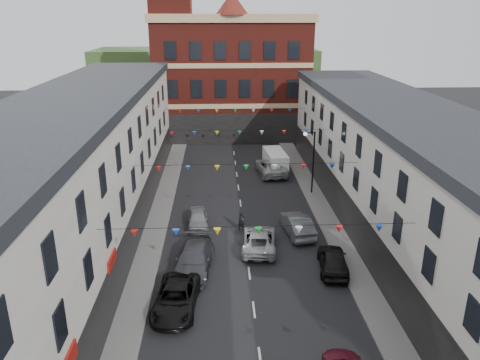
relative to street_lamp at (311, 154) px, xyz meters
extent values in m
plane|color=black|center=(-6.55, -14.00, -3.90)|extent=(160.00, 160.00, 0.00)
cube|color=#605E5B|center=(-13.45, -12.00, -3.83)|extent=(1.80, 64.00, 0.15)
cube|color=#605E5B|center=(0.35, -12.00, -3.83)|extent=(1.80, 64.00, 0.15)
cube|color=beige|center=(-18.35, -13.00, 1.10)|extent=(8.00, 56.00, 10.00)
cube|color=black|center=(-18.35, -13.00, 6.45)|extent=(8.40, 56.00, 0.70)
cube|color=black|center=(-14.30, -13.00, -2.30)|extent=(0.12, 56.00, 3.20)
cube|color=beige|center=(5.25, -13.00, 0.60)|extent=(8.00, 56.00, 9.00)
cube|color=black|center=(5.25, -13.00, 5.45)|extent=(8.40, 56.00, 0.70)
cube|color=black|center=(1.20, -13.00, -2.30)|extent=(0.12, 56.00, 3.20)
cube|color=maroon|center=(-6.55, 24.00, 3.60)|extent=(20.00, 12.00, 15.00)
cube|color=tan|center=(-6.55, 24.00, 11.60)|extent=(20.60, 12.60, 1.00)
cone|color=maroon|center=(-6.55, 19.00, 13.30)|extent=(4.00, 4.00, 2.60)
cube|color=maroon|center=(-14.05, 21.00, 8.10)|extent=(5.00, 5.00, 24.00)
cube|color=#365326|center=(-10.55, 48.00, 1.10)|extent=(40.00, 14.00, 10.00)
cylinder|color=black|center=(0.25, 0.00, -0.90)|extent=(0.14, 0.14, 6.00)
cylinder|color=black|center=(-0.15, 0.00, 2.00)|extent=(0.90, 0.10, 0.10)
sphere|color=beige|center=(-0.60, 0.00, 1.90)|extent=(0.36, 0.36, 0.36)
imported|color=black|center=(-10.98, -17.71, -3.19)|extent=(2.81, 5.31, 1.42)
imported|color=#404148|center=(-10.15, -13.38, -3.10)|extent=(2.90, 5.77, 1.61)
imported|color=gray|center=(-10.15, -6.69, -3.24)|extent=(1.80, 4.00, 1.34)
imported|color=black|center=(-1.05, -13.91, -3.15)|extent=(2.32, 4.64, 1.52)
imported|color=#53575B|center=(-2.53, -8.37, -3.11)|extent=(2.30, 4.98, 1.58)
imported|color=#9FA2A3|center=(-2.95, 5.93, -3.10)|extent=(3.29, 6.07, 1.62)
imported|color=#A1A2A8|center=(-5.61, -10.59, -3.19)|extent=(2.89, 5.36, 1.43)
cube|color=white|center=(-2.40, 6.83, -2.80)|extent=(2.32, 5.13, 2.20)
imported|color=black|center=(-6.74, -7.57, -3.13)|extent=(0.65, 0.53, 1.54)
camera|label=1|loc=(-8.42, -40.63, 12.04)|focal=35.00mm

